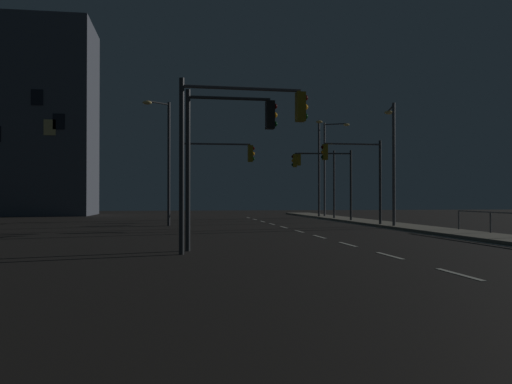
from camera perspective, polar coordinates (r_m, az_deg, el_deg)
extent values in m
plane|color=black|center=(20.97, 9.29, -5.42)|extent=(112.00, 112.00, 0.00)
cube|color=gray|center=(24.04, 25.40, -4.59)|extent=(2.48, 77.00, 0.14)
cube|color=silver|center=(13.18, 20.78, -8.18)|extent=(0.14, 2.00, 0.01)
cube|color=silver|center=(16.76, 14.03, -6.59)|extent=(0.14, 2.00, 0.01)
cube|color=silver|center=(20.50, 9.72, -5.51)|extent=(0.14, 2.00, 0.01)
cube|color=silver|center=(24.32, 6.76, -4.75)|extent=(0.14, 2.00, 0.01)
cube|color=silver|center=(28.19, 4.61, -4.19)|extent=(0.14, 2.00, 0.01)
cube|color=silver|center=(32.09, 2.98, -3.76)|extent=(0.14, 2.00, 0.01)
cube|color=silver|center=(36.01, 1.71, -3.43)|extent=(0.14, 2.00, 0.01)
cube|color=silver|center=(39.95, 0.69, -3.15)|extent=(0.14, 2.00, 0.01)
cube|color=silver|center=(43.90, -0.14, -2.93)|extent=(0.14, 2.00, 0.01)
cube|color=silver|center=(47.86, -0.84, -2.74)|extent=(0.14, 2.00, 0.01)
cube|color=silver|center=(27.65, 17.01, -4.23)|extent=(0.14, 53.00, 0.01)
cylinder|color=#2D3033|center=(33.98, 13.07, 1.01)|extent=(0.16, 0.16, 5.17)
cylinder|color=#4C4C51|center=(33.46, 10.25, 5.04)|extent=(3.56, 0.23, 0.11)
cube|color=olive|center=(32.82, 7.34, 4.23)|extent=(0.29, 0.35, 0.95)
sphere|color=black|center=(32.80, 7.09, 4.76)|extent=(0.20, 0.20, 0.20)
sphere|color=orange|center=(32.78, 7.09, 4.24)|extent=(0.20, 0.20, 0.20)
sphere|color=black|center=(32.75, 7.09, 3.71)|extent=(0.20, 0.20, 0.20)
cylinder|color=#2D3033|center=(16.74, -7.92, 2.75)|extent=(0.16, 0.16, 5.47)
cylinder|color=#4C4C51|center=(17.28, -1.46, 10.95)|extent=(3.82, 0.28, 0.11)
cube|color=olive|center=(17.60, 4.75, 9.01)|extent=(0.29, 0.35, 0.95)
sphere|color=black|center=(17.69, 5.24, 9.94)|extent=(0.20, 0.20, 0.20)
sphere|color=orange|center=(17.64, 5.24, 8.98)|extent=(0.20, 0.20, 0.20)
sphere|color=black|center=(17.59, 5.24, 8.02)|extent=(0.20, 0.20, 0.20)
cylinder|color=#38383D|center=(43.92, 8.30, 0.82)|extent=(0.16, 0.16, 5.47)
cylinder|color=#4C4C51|center=(43.61, 6.44, 4.10)|extent=(2.97, 0.20, 0.11)
cube|color=olive|center=(43.16, 4.56, 3.45)|extent=(0.29, 0.35, 0.95)
sphere|color=black|center=(43.15, 4.36, 3.85)|extent=(0.20, 0.20, 0.20)
sphere|color=orange|center=(43.12, 4.36, 3.45)|extent=(0.20, 0.20, 0.20)
sphere|color=black|center=(43.10, 4.36, 3.06)|extent=(0.20, 0.20, 0.20)
cylinder|color=#2D3033|center=(30.42, -8.01, 0.84)|extent=(0.16, 0.16, 5.08)
cylinder|color=#4C4C51|center=(30.62, -4.29, 5.12)|extent=(3.95, 0.15, 0.11)
cube|color=olive|center=(30.76, -0.61, 4.11)|extent=(0.28, 0.34, 0.95)
sphere|color=black|center=(30.80, -0.32, 4.66)|extent=(0.20, 0.20, 0.20)
sphere|color=orange|center=(30.78, -0.32, 4.10)|extent=(0.20, 0.20, 0.20)
sphere|color=black|center=(30.75, -0.32, 3.55)|extent=(0.20, 0.20, 0.20)
cylinder|color=#2D3033|center=(39.83, 10.05, 0.73)|extent=(0.16, 0.16, 5.12)
cylinder|color=#2D3033|center=(39.58, 7.12, 4.08)|extent=(4.10, 0.58, 0.11)
cube|color=olive|center=(39.27, 4.15, 3.35)|extent=(0.32, 0.37, 0.95)
sphere|color=black|center=(39.28, 3.92, 3.79)|extent=(0.20, 0.20, 0.20)
sphere|color=orange|center=(39.25, 3.93, 3.35)|extent=(0.20, 0.20, 0.20)
sphere|color=black|center=(39.24, 3.93, 2.91)|extent=(0.20, 0.20, 0.20)
cylinder|color=#2D3033|center=(17.81, -7.26, 2.33)|extent=(0.16, 0.16, 5.34)
cylinder|color=#2D3033|center=(18.21, -2.83, 9.93)|extent=(2.77, 0.17, 0.11)
cube|color=black|center=(18.34, 1.50, 8.19)|extent=(0.29, 0.35, 0.95)
sphere|color=black|center=(18.42, 1.98, 9.10)|extent=(0.20, 0.20, 0.20)
sphere|color=orange|center=(18.37, 1.98, 8.17)|extent=(0.20, 0.20, 0.20)
sphere|color=black|center=(18.32, 1.98, 7.25)|extent=(0.20, 0.20, 0.20)
cylinder|color=#4C4C51|center=(48.79, 7.30, 2.40)|extent=(0.18, 0.18, 8.42)
cylinder|color=#38383D|center=(49.00, 8.44, 7.16)|extent=(1.81, 0.97, 0.10)
ellipsoid|color=#F9D172|center=(48.83, 9.59, 7.07)|extent=(0.56, 0.36, 0.24)
cylinder|color=#38383D|center=(47.54, 6.71, 2.46)|extent=(0.18, 0.18, 8.37)
cylinder|color=#2D3033|center=(47.16, 6.72, 7.41)|extent=(0.48, 1.52, 0.10)
ellipsoid|color=#F9D172|center=(46.38, 6.73, 7.42)|extent=(0.56, 0.36, 0.24)
cylinder|color=#38383D|center=(34.33, -9.26, 2.97)|extent=(0.18, 0.18, 7.82)
cylinder|color=#2D3033|center=(34.26, -10.36, 9.31)|extent=(1.36, 1.15, 0.10)
ellipsoid|color=#F9D172|center=(33.74, -11.50, 9.30)|extent=(0.56, 0.36, 0.24)
cylinder|color=#4C4C51|center=(32.28, 14.44, 2.89)|extent=(0.18, 0.18, 7.18)
cylinder|color=#38383D|center=(33.65, 14.17, 8.64)|extent=(0.59, 1.96, 0.10)
ellipsoid|color=#F9D172|center=(34.61, 13.92, 8.21)|extent=(0.56, 0.36, 0.24)
cylinder|color=#59595E|center=(27.17, 23.68, -2.98)|extent=(0.09, 0.09, 0.95)
cylinder|color=#59595E|center=(29.60, 20.76, -2.80)|extent=(0.09, 0.09, 0.95)
cube|color=black|center=(54.54, -20.24, 7.05)|extent=(1.10, 0.06, 1.50)
cube|color=black|center=(55.32, -22.26, 9.31)|extent=(1.10, 0.06, 1.50)
cube|color=#EACC7A|center=(54.64, -21.09, 6.43)|extent=(1.10, 0.06, 1.50)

